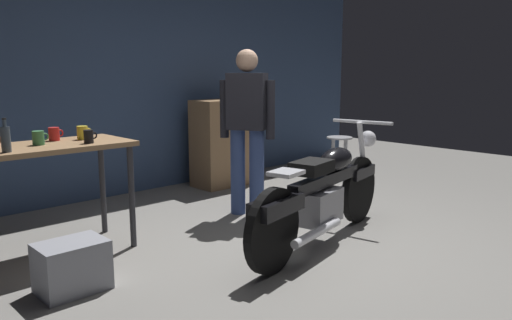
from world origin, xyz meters
TOP-DOWN VIEW (x-y plane):
  - ground_plane at (0.00, 0.00)m, footprint 12.00×12.00m
  - back_wall at (0.00, 2.80)m, footprint 8.00×0.12m
  - workbench at (-1.64, 1.31)m, footprint 1.30×0.64m
  - motorcycle at (0.18, 0.00)m, footprint 2.16×0.78m
  - person_standing at (0.30, 1.10)m, footprint 0.39×0.50m
  - shop_stool at (1.98, 1.21)m, footprint 0.32×0.32m
  - wooden_dresser at (1.00, 2.30)m, footprint 0.80×0.47m
  - storage_bin at (-1.79, 0.56)m, footprint 0.44×0.32m
  - mug_yellow_tall at (-1.29, 1.38)m, footprint 0.12×0.09m
  - mug_red_diner at (-1.49, 1.47)m, footprint 0.12×0.09m
  - mug_black_matte at (-1.35, 1.14)m, footprint 0.11×0.07m
  - mug_green_speckled at (-1.67, 1.32)m, footprint 0.12×0.09m
  - bottle at (-1.96, 1.12)m, footprint 0.06×0.06m

SIDE VIEW (x-z plane):
  - ground_plane at x=0.00m, z-range 0.00..0.00m
  - storage_bin at x=-1.79m, z-range 0.00..0.34m
  - motorcycle at x=0.18m, z-range -0.05..0.95m
  - shop_stool at x=1.98m, z-range 0.18..0.82m
  - wooden_dresser at x=1.00m, z-range 0.00..1.10m
  - workbench at x=-1.64m, z-range 0.34..1.24m
  - person_standing at x=0.30m, z-range 0.09..1.76m
  - mug_black_matte at x=-1.35m, z-range 0.90..1.01m
  - mug_green_speckled at x=-1.67m, z-range 0.90..1.01m
  - mug_red_diner at x=-1.49m, z-range 0.90..1.01m
  - mug_yellow_tall at x=-1.29m, z-range 0.90..1.01m
  - bottle at x=-1.96m, z-range 0.88..1.12m
  - back_wall at x=0.00m, z-range 0.00..3.10m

